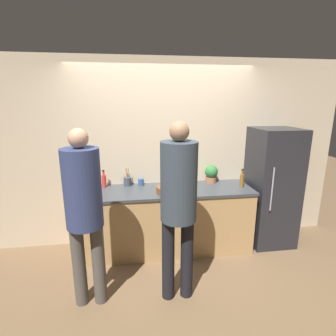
% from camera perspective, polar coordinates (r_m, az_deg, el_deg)
% --- Properties ---
extents(ground_plane, '(14.00, 14.00, 0.00)m').
position_cam_1_polar(ground_plane, '(3.59, 0.37, -20.05)').
color(ground_plane, brown).
extents(wall_back, '(5.20, 0.06, 2.60)m').
position_cam_1_polar(wall_back, '(3.74, -1.22, 3.15)').
color(wall_back, '#C6B293').
rests_on(wall_back, ground_plane).
extents(counter, '(2.34, 0.69, 0.88)m').
position_cam_1_polar(counter, '(3.69, -0.51, -11.05)').
color(counter, tan).
rests_on(counter, ground_plane).
extents(refrigerator, '(0.60, 0.65, 1.67)m').
position_cam_1_polar(refrigerator, '(4.03, 21.60, -3.86)').
color(refrigerator, '#232328').
rests_on(refrigerator, ground_plane).
extents(person_left, '(0.35, 0.35, 1.80)m').
position_cam_1_polar(person_left, '(2.62, -17.84, -7.69)').
color(person_left, '#4C4742').
rests_on(person_left, ground_plane).
extents(person_center, '(0.36, 0.36, 1.85)m').
position_cam_1_polar(person_center, '(2.56, 2.23, -6.51)').
color(person_center, black).
rests_on(person_center, ground_plane).
extents(fruit_bowl, '(0.38, 0.38, 0.13)m').
position_cam_1_polar(fruit_bowl, '(3.39, 0.62, -4.62)').
color(fruit_bowl, brown).
rests_on(fruit_bowl, counter).
extents(utensil_crock, '(0.10, 0.10, 0.25)m').
position_cam_1_polar(utensil_crock, '(3.69, -8.82, -2.82)').
color(utensil_crock, '#3D424C').
rests_on(utensil_crock, counter).
extents(bottle_amber, '(0.05, 0.05, 0.26)m').
position_cam_1_polar(bottle_amber, '(3.72, 15.77, -2.51)').
color(bottle_amber, brown).
rests_on(bottle_amber, counter).
extents(bottle_red, '(0.06, 0.06, 0.24)m').
position_cam_1_polar(bottle_red, '(3.68, -13.78, -2.66)').
color(bottle_red, red).
rests_on(bottle_red, counter).
extents(cup_blue, '(0.08, 0.08, 0.09)m').
position_cam_1_polar(cup_blue, '(3.69, -5.90, -3.03)').
color(cup_blue, '#335184').
rests_on(cup_blue, counter).
extents(cup_white, '(0.09, 0.09, 0.08)m').
position_cam_1_polar(cup_white, '(3.39, -18.21, -5.44)').
color(cup_white, white).
rests_on(cup_white, counter).
extents(potted_plant, '(0.19, 0.19, 0.26)m').
position_cam_1_polar(potted_plant, '(3.82, 9.41, -1.16)').
color(potted_plant, '#9E6042').
rests_on(potted_plant, counter).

